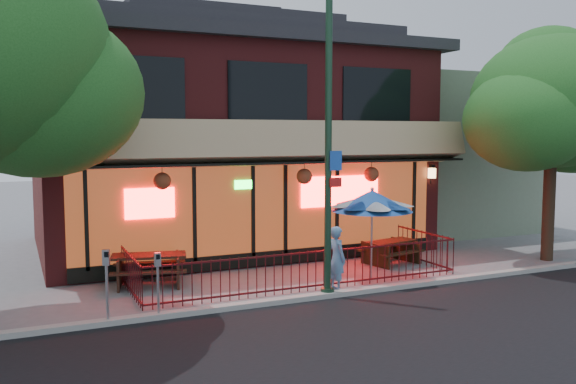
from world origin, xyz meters
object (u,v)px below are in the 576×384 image
object	(u,v)px
street_tree_right	(552,95)
patio_umbrella	(372,201)
picnic_table_left	(149,265)
picnic_table_right	(390,248)
street_light	(328,163)
parking_meter_far	(107,274)
pedestrian	(337,258)
parking_meter_near	(158,274)

from	to	relation	value
street_tree_right	patio_umbrella	size ratio (longest dim) A/B	2.90
picnic_table_left	picnic_table_right	distance (m)	7.01
picnic_table_left	patio_umbrella	size ratio (longest dim) A/B	0.87
picnic_table_left	street_light	bearing A→B (deg)	-37.89
street_tree_right	picnic_table_right	distance (m)	6.63
parking_meter_far	patio_umbrella	bearing A→B (deg)	9.69
parking_meter_far	street_light	bearing A→B (deg)	0.88
patio_umbrella	pedestrian	distance (m)	2.05
patio_umbrella	pedestrian	size ratio (longest dim) A/B	1.53
pedestrian	patio_umbrella	bearing A→B (deg)	-70.41
street_tree_right	patio_umbrella	bearing A→B (deg)	178.94
street_light	patio_umbrella	distance (m)	2.44
picnic_table_right	patio_umbrella	bearing A→B (deg)	-138.38
street_tree_right	parking_meter_far	distance (m)	13.68
picnic_table_right	parking_meter_far	xyz separation A→B (m)	(-8.42, -2.52, 0.59)
picnic_table_left	pedestrian	bearing A→B (deg)	-30.65
street_light	parking_meter_near	distance (m)	4.57
picnic_table_left	patio_umbrella	xyz separation A→B (m)	(5.50, -1.70, 1.55)
picnic_table_right	parking_meter_far	bearing A→B (deg)	-163.36
parking_meter_near	parking_meter_far	world-z (taller)	parking_meter_far
pedestrian	street_light	bearing A→B (deg)	123.78
street_light	street_tree_right	size ratio (longest dim) A/B	1.00
patio_umbrella	pedestrian	bearing A→B (deg)	-153.67
street_tree_right	picnic_table_right	world-z (taller)	street_tree_right
patio_umbrella	parking_meter_far	size ratio (longest dim) A/B	1.58
parking_meter_near	parking_meter_far	size ratio (longest dim) A/B	0.91
street_light	picnic_table_right	size ratio (longest dim) A/B	3.89
picnic_table_right	pedestrian	distance (m)	3.59
street_light	pedestrian	world-z (taller)	street_light
parking_meter_far	pedestrian	bearing A→B (deg)	4.92
picnic_table_left	parking_meter_far	bearing A→B (deg)	-116.23
parking_meter_far	picnic_table_left	bearing A→B (deg)	63.77
street_light	parking_meter_far	bearing A→B (deg)	-179.12
picnic_table_left	parking_meter_near	bearing A→B (deg)	-97.91
patio_umbrella	parking_meter_near	distance (m)	6.12
pedestrian	parking_meter_near	distance (m)	4.49
street_light	picnic_table_right	distance (m)	4.98
street_light	picnic_table_right	bearing A→B (deg)	35.68
pedestrian	picnic_table_right	bearing A→B (deg)	-61.88
picnic_table_left	patio_umbrella	bearing A→B (deg)	-17.19
street_tree_right	patio_umbrella	distance (m)	6.79
street_tree_right	picnic_table_right	bearing A→B (deg)	162.65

